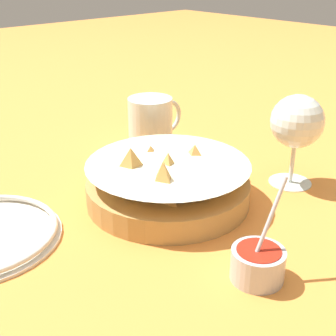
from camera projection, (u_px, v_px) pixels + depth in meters
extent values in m
plane|color=orange|center=(166.00, 194.00, 0.76)|extent=(4.00, 4.00, 0.00)
cylinder|color=#B2894C|center=(168.00, 190.00, 0.73)|extent=(0.25, 0.25, 0.04)
cone|color=beige|center=(168.00, 181.00, 0.73)|extent=(0.25, 0.25, 0.06)
cylinder|color=#3D842D|center=(168.00, 189.00, 0.73)|extent=(0.19, 0.19, 0.01)
pyramid|color=gold|center=(195.00, 161.00, 0.75)|extent=(0.06, 0.07, 0.06)
pyramid|color=gold|center=(151.00, 160.00, 0.76)|extent=(0.06, 0.05, 0.05)
pyramid|color=gold|center=(131.00, 169.00, 0.71)|extent=(0.08, 0.07, 0.07)
pyramid|color=gold|center=(163.00, 183.00, 0.66)|extent=(0.06, 0.07, 0.07)
pyramid|color=gold|center=(168.00, 170.00, 0.72)|extent=(0.07, 0.08, 0.06)
cylinder|color=#B7B7BC|center=(258.00, 265.00, 0.55)|extent=(0.06, 0.06, 0.04)
cylinder|color=red|center=(258.00, 260.00, 0.55)|extent=(0.05, 0.05, 0.03)
cylinder|color=#B7B7BC|center=(267.00, 226.00, 0.54)|extent=(0.06, 0.01, 0.11)
cylinder|color=silver|center=(290.00, 182.00, 0.80)|extent=(0.07, 0.07, 0.00)
cylinder|color=silver|center=(292.00, 162.00, 0.78)|extent=(0.01, 0.01, 0.07)
sphere|color=silver|center=(297.00, 121.00, 0.75)|extent=(0.09, 0.09, 0.09)
sphere|color=#E5B77F|center=(296.00, 128.00, 0.76)|extent=(0.06, 0.06, 0.06)
cylinder|color=silver|center=(150.00, 123.00, 0.93)|extent=(0.09, 0.09, 0.10)
cylinder|color=gold|center=(150.00, 128.00, 0.93)|extent=(0.07, 0.07, 0.07)
torus|color=silver|center=(168.00, 117.00, 0.96)|extent=(0.07, 0.01, 0.07)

